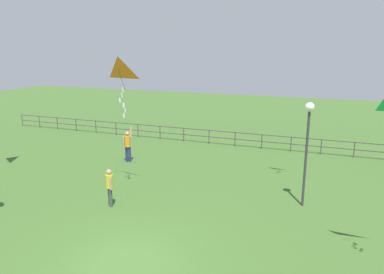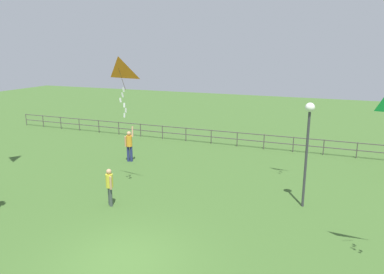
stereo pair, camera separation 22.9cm
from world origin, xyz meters
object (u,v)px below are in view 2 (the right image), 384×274
Objects in this scene: person_0 at (129,144)px; kite_0 at (119,71)px; lamppost at (308,132)px; person_3 at (110,185)px.

kite_0 is at bearing -62.19° from person_0.
lamppost is 8.08m from person_3.
kite_0 is at bearing 101.92° from person_3.
lamppost is 10.18m from person_0.
person_0 is at bearing 117.81° from kite_0.
lamppost is 2.07× the size of person_0.
person_3 is 0.61× the size of kite_0.
person_3 is 4.70m from kite_0.
kite_0 is (-7.59, -1.22, 2.22)m from lamppost.
lamppost is 2.71× the size of person_3.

